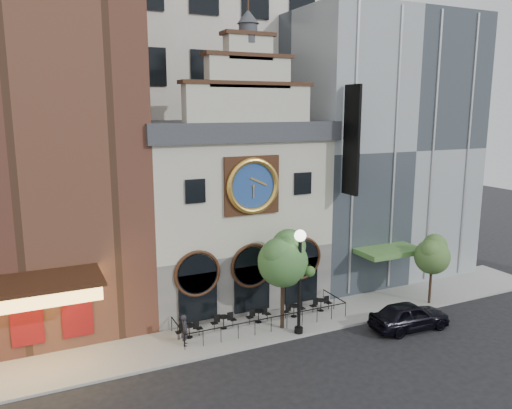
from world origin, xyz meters
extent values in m
plane|color=black|center=(0.00, 0.00, 0.00)|extent=(120.00, 120.00, 0.00)
cube|color=gray|center=(0.00, 2.50, 0.07)|extent=(44.00, 5.00, 0.15)
cube|color=#605E5B|center=(0.00, 8.00, 2.15)|extent=(12.00, 8.00, 4.00)
cube|color=#B8B6A2|center=(0.00, 8.00, 7.65)|extent=(12.00, 8.00, 7.00)
cube|color=#2D3035|center=(0.00, 8.00, 11.75)|extent=(12.60, 8.60, 1.20)
cube|color=#341C0F|center=(0.00, 3.92, 8.55)|extent=(3.60, 0.25, 3.60)
cylinder|color=navy|center=(0.00, 3.78, 8.55)|extent=(3.10, 0.12, 3.10)
torus|color=gold|center=(0.00, 3.70, 8.55)|extent=(3.46, 0.36, 3.46)
cylinder|color=#2D3035|center=(0.00, 4.40, 17.45)|extent=(1.10, 1.10, 1.10)
cone|color=#2D3035|center=(0.00, 4.40, 18.40)|extent=(1.30, 1.30, 0.80)
cube|color=brown|center=(-13.00, 10.00, 12.65)|extent=(14.00, 12.00, 25.00)
cube|color=#FFBF59|center=(-13.00, 2.30, 4.35)|extent=(7.00, 3.40, 0.70)
cube|color=#341C0F|center=(-13.00, 2.30, 4.80)|extent=(7.40, 3.80, 0.15)
cube|color=maroon|center=(-13.00, 3.95, 2.15)|extent=(5.60, 0.15, 2.60)
cube|color=gray|center=(13.00, 10.00, 10.15)|extent=(14.00, 12.00, 20.00)
cube|color=#4D7D39|center=(10.00, 2.80, 3.45)|extent=(4.50, 2.40, 0.35)
cube|color=black|center=(6.60, 3.00, 11.15)|extent=(0.18, 1.60, 7.00)
cube|color=beige|center=(0.00, 20.00, 20.00)|extent=(20.00, 16.00, 40.00)
cylinder|color=black|center=(-4.62, 2.55, 0.89)|extent=(0.68, 0.68, 0.03)
cylinder|color=black|center=(-4.62, 2.55, 0.52)|extent=(0.06, 0.06, 0.72)
cylinder|color=black|center=(-2.37, 2.84, 0.89)|extent=(0.68, 0.68, 0.03)
cylinder|color=black|center=(-2.37, 2.84, 0.52)|extent=(0.06, 0.06, 0.72)
cylinder|color=black|center=(-0.10, 2.73, 0.89)|extent=(0.68, 0.68, 0.03)
cylinder|color=black|center=(-0.10, 2.73, 0.52)|extent=(0.06, 0.06, 0.72)
cylinder|color=black|center=(2.29, 2.53, 0.89)|extent=(0.68, 0.68, 0.03)
cylinder|color=black|center=(2.29, 2.53, 0.52)|extent=(0.06, 0.06, 0.72)
cylinder|color=black|center=(4.36, 2.61, 0.89)|extent=(0.68, 0.68, 0.03)
cylinder|color=black|center=(4.36, 2.61, 0.52)|extent=(0.06, 0.06, 0.72)
imported|color=black|center=(7.88, -1.72, 0.85)|extent=(5.12, 2.31, 1.70)
imported|color=black|center=(-5.11, 1.75, 1.05)|extent=(0.59, 0.75, 1.79)
cylinder|color=black|center=(1.41, 0.40, 2.99)|extent=(0.20, 0.20, 5.68)
cylinder|color=black|center=(1.41, 0.40, 0.32)|extent=(0.50, 0.50, 0.34)
sphere|color=white|center=(1.41, 0.40, 6.06)|extent=(0.68, 0.68, 0.68)
sphere|color=#2C5B24|center=(0.73, 0.40, 3.84)|extent=(0.64, 0.64, 0.64)
sphere|color=#2C5B24|center=(2.09, 0.40, 3.84)|extent=(0.64, 0.64, 0.64)
cylinder|color=#382619|center=(0.86, 1.44, 1.76)|extent=(0.23, 0.23, 3.21)
sphere|color=#305F26|center=(0.86, 1.44, 4.28)|extent=(2.98, 2.98, 2.98)
sphere|color=#305F26|center=(1.44, 1.78, 5.09)|extent=(2.07, 2.07, 2.07)
sphere|color=#305F26|center=(0.40, 1.21, 4.86)|extent=(1.84, 1.84, 1.84)
cylinder|color=#382619|center=(11.78, 0.64, 1.42)|extent=(0.18, 0.18, 2.53)
sphere|color=#3D6126|center=(11.78, 0.64, 3.41)|extent=(2.35, 2.35, 2.35)
sphere|color=#3D6126|center=(12.23, 0.91, 4.04)|extent=(1.63, 1.63, 1.63)
sphere|color=#3D6126|center=(11.42, 0.46, 3.86)|extent=(1.45, 1.45, 1.45)
camera|label=1|loc=(-12.55, -23.36, 13.15)|focal=35.00mm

